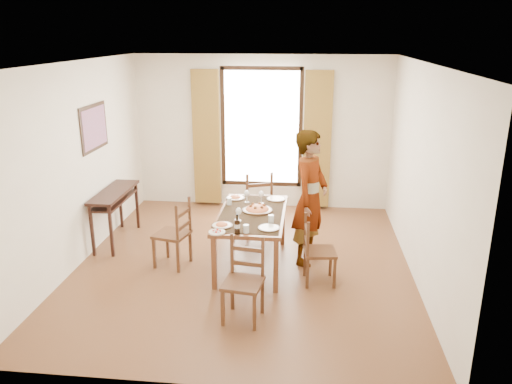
# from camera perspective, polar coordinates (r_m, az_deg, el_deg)

# --- Properties ---
(ground) EXTENTS (5.00, 5.00, 0.00)m
(ground) POSITION_cam_1_polar(r_m,az_deg,el_deg) (6.96, -1.38, -8.23)
(ground) COLOR #4D2C18
(ground) RESTS_ON ground
(room_shell) EXTENTS (4.60, 5.10, 2.74)m
(room_shell) POSITION_cam_1_polar(r_m,az_deg,el_deg) (6.56, -1.37, 4.47)
(room_shell) COLOR white
(room_shell) RESTS_ON ground
(console_table) EXTENTS (0.38, 1.20, 0.80)m
(console_table) POSITION_cam_1_polar(r_m,az_deg,el_deg) (7.75, -15.88, -0.70)
(console_table) COLOR black
(console_table) RESTS_ON ground
(dining_table) EXTENTS (0.88, 1.59, 0.76)m
(dining_table) POSITION_cam_1_polar(r_m,az_deg,el_deg) (6.68, -0.49, -2.97)
(dining_table) COLOR brown
(dining_table) RESTS_ON ground
(chair_west) EXTENTS (0.51, 0.51, 0.95)m
(chair_west) POSITION_cam_1_polar(r_m,az_deg,el_deg) (6.84, -9.34, -4.89)
(chair_west) COLOR #4E311A
(chair_west) RESTS_ON ground
(chair_north) EXTENTS (0.58, 0.58, 1.02)m
(chair_north) POSITION_cam_1_polar(r_m,az_deg,el_deg) (7.85, 0.08, -1.38)
(chair_north) COLOR #4E311A
(chair_north) RESTS_ON ground
(chair_south) EXTENTS (0.47, 0.47, 0.94)m
(chair_south) POSITION_cam_1_polar(r_m,az_deg,el_deg) (5.56, -1.41, -10.31)
(chair_south) COLOR #4E311A
(chair_south) RESTS_ON ground
(chair_east) EXTENTS (0.43, 0.43, 0.88)m
(chair_east) POSITION_cam_1_polar(r_m,az_deg,el_deg) (6.37, 7.03, -6.85)
(chair_east) COLOR #4E311A
(chair_east) RESTS_ON ground
(man) EXTENTS (0.98, 0.90, 1.85)m
(man) POSITION_cam_1_polar(r_m,az_deg,el_deg) (6.75, 6.22, -0.68)
(man) COLOR gray
(man) RESTS_ON ground
(plate_sw) EXTENTS (0.27, 0.27, 0.05)m
(plate_sw) POSITION_cam_1_polar(r_m,az_deg,el_deg) (6.21, -3.94, -3.70)
(plate_sw) COLOR silver
(plate_sw) RESTS_ON dining_table
(plate_se) EXTENTS (0.27, 0.27, 0.05)m
(plate_se) POSITION_cam_1_polar(r_m,az_deg,el_deg) (6.12, 1.49, -3.98)
(plate_se) COLOR silver
(plate_se) RESTS_ON dining_table
(plate_nw) EXTENTS (0.27, 0.27, 0.05)m
(plate_nw) POSITION_cam_1_polar(r_m,az_deg,el_deg) (7.21, -2.39, -0.55)
(plate_nw) COLOR silver
(plate_nw) RESTS_ON dining_table
(plate_ne) EXTENTS (0.27, 0.27, 0.05)m
(plate_ne) POSITION_cam_1_polar(r_m,az_deg,el_deg) (7.17, 2.32, -0.66)
(plate_ne) COLOR silver
(plate_ne) RESTS_ON dining_table
(pasta_platter) EXTENTS (0.40, 0.40, 0.10)m
(pasta_platter) POSITION_cam_1_polar(r_m,az_deg,el_deg) (6.70, 0.16, -1.79)
(pasta_platter) COLOR red
(pasta_platter) RESTS_ON dining_table
(caprese_plate) EXTENTS (0.20, 0.20, 0.04)m
(caprese_plate) POSITION_cam_1_polar(r_m,az_deg,el_deg) (6.02, -4.50, -4.49)
(caprese_plate) COLOR silver
(caprese_plate) RESTS_ON dining_table
(wine_glass_a) EXTENTS (0.08, 0.08, 0.18)m
(wine_glass_a) POSITION_cam_1_polar(r_m,az_deg,el_deg) (6.34, -1.99, -2.56)
(wine_glass_a) COLOR white
(wine_glass_a) RESTS_ON dining_table
(wine_glass_b) EXTENTS (0.08, 0.08, 0.18)m
(wine_glass_b) POSITION_cam_1_polar(r_m,az_deg,el_deg) (6.98, 0.62, -0.60)
(wine_glass_b) COLOR white
(wine_glass_b) RESTS_ON dining_table
(wine_glass_c) EXTENTS (0.08, 0.08, 0.18)m
(wine_glass_c) POSITION_cam_1_polar(r_m,az_deg,el_deg) (7.03, -1.06, -0.49)
(wine_glass_c) COLOR white
(wine_glass_c) RESTS_ON dining_table
(tumbler_a) EXTENTS (0.07, 0.07, 0.10)m
(tumbler_a) POSITION_cam_1_polar(r_m,az_deg,el_deg) (6.31, 1.74, -3.08)
(tumbler_a) COLOR silver
(tumbler_a) RESTS_ON dining_table
(tumbler_b) EXTENTS (0.07, 0.07, 0.10)m
(tumbler_b) POSITION_cam_1_polar(r_m,az_deg,el_deg) (6.96, -3.07, -1.05)
(tumbler_b) COLOR silver
(tumbler_b) RESTS_ON dining_table
(tumbler_c) EXTENTS (0.07, 0.07, 0.10)m
(tumbler_c) POSITION_cam_1_polar(r_m,az_deg,el_deg) (6.00, -1.13, -4.22)
(tumbler_c) COLOR silver
(tumbler_c) RESTS_ON dining_table
(wine_bottle) EXTENTS (0.07, 0.07, 0.25)m
(wine_bottle) POSITION_cam_1_polar(r_m,az_deg,el_deg) (5.94, -2.17, -3.67)
(wine_bottle) COLOR black
(wine_bottle) RESTS_ON dining_table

